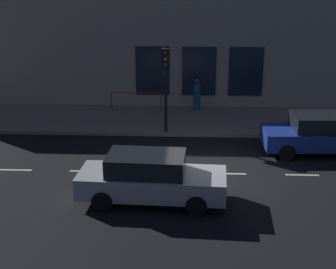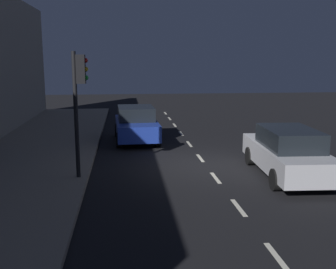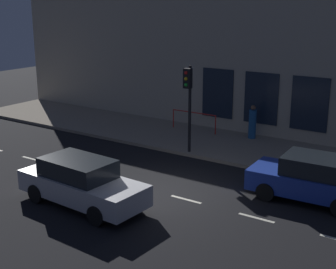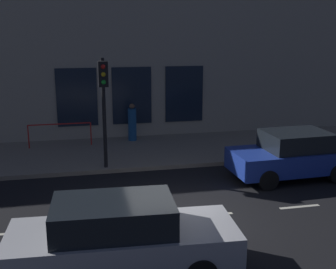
{
  "view_description": "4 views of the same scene",
  "coord_description": "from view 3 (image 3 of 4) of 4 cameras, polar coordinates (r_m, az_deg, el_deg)",
  "views": [
    {
      "loc": [
        -16.39,
        0.48,
        7.05
      ],
      "look_at": [
        0.88,
        1.25,
        1.16
      ],
      "focal_mm": 52.68,
      "sensor_mm": 36.0,
      "label": 1
    },
    {
      "loc": [
        2.83,
        13.55,
        3.7
      ],
      "look_at": [
        1.54,
        1.76,
        1.47
      ],
      "focal_mm": 42.66,
      "sensor_mm": 36.0,
      "label": 2
    },
    {
      "loc": [
        -12.99,
        -8.97,
        6.6
      ],
      "look_at": [
        1.88,
        1.01,
        1.56
      ],
      "focal_mm": 51.29,
      "sensor_mm": 36.0,
      "label": 3
    },
    {
      "loc": [
        -10.16,
        2.37,
        4.86
      ],
      "look_at": [
        2.38,
        -0.32,
        1.69
      ],
      "focal_mm": 45.75,
      "sensor_mm": 36.0,
      "label": 4
    }
  ],
  "objects": [
    {
      "name": "red_railing",
      "position": [
        24.38,
        3.1,
        2.15
      ],
      "size": [
        0.05,
        2.54,
        0.97
      ],
      "color": "red",
      "rests_on": "sidewalk"
    },
    {
      "name": "parked_car_0",
      "position": [
        16.15,
        -10.25,
        -5.63
      ],
      "size": [
        1.99,
        4.68,
        1.58
      ],
      "rotation": [
        0.0,
        0.0,
        3.09
      ],
      "color": "#B7B7BC",
      "rests_on": "ground"
    },
    {
      "name": "building_facade",
      "position": [
        23.76,
        11.5,
        7.88
      ],
      "size": [
        0.65,
        32.0,
        7.0
      ],
      "color": "#B2A893",
      "rests_on": "ground"
    },
    {
      "name": "ground_plane",
      "position": [
        17.11,
        -0.71,
        -6.98
      ],
      "size": [
        60.0,
        60.0,
        0.0
      ],
      "primitive_type": "plane",
      "color": "black"
    },
    {
      "name": "lane_centre_line",
      "position": [
        16.6,
        2.16,
        -7.71
      ],
      "size": [
        0.12,
        27.2,
        0.01
      ],
      "color": "beige",
      "rests_on": "ground"
    },
    {
      "name": "sidewalk",
      "position": [
        22.21,
        8.48,
        -1.56
      ],
      "size": [
        4.5,
        32.0,
        0.15
      ],
      "color": "gray",
      "rests_on": "ground"
    },
    {
      "name": "traffic_light",
      "position": [
        20.44,
        2.45,
        5.05
      ],
      "size": [
        0.47,
        0.32,
        3.79
      ],
      "color": "black",
      "rests_on": "sidewalk"
    },
    {
      "name": "parked_car_1",
      "position": [
        16.96,
        16.66,
        -5.02
      ],
      "size": [
        2.04,
        4.08,
        1.58
      ],
      "rotation": [
        0.0,
        0.0,
        0.04
      ],
      "color": "#1E389E",
      "rests_on": "ground"
    },
    {
      "name": "pedestrian_0",
      "position": [
        23.39,
        10.0,
        1.34
      ],
      "size": [
        0.46,
        0.46,
        1.62
      ],
      "rotation": [
        0.0,
        0.0,
        3.49
      ],
      "color": "#1E5189",
      "rests_on": "sidewalk"
    }
  ]
}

